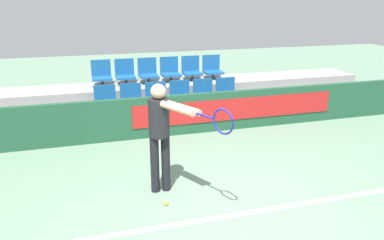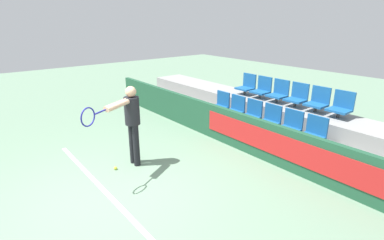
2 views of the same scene
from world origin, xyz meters
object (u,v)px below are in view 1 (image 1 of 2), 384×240
Objects in this scene: stadium_chair_0 at (106,101)px; stadium_chair_3 at (181,96)px; stadium_chair_2 at (157,97)px; stadium_chair_7 at (125,73)px; stadium_chair_5 at (227,92)px; stadium_chair_6 at (102,74)px; tennis_player at (163,128)px; stadium_chair_10 at (192,69)px; stadium_chair_11 at (212,68)px; stadium_chair_8 at (148,72)px; tennis_ball at (166,203)px; stadium_chair_9 at (170,71)px; stadium_chair_4 at (204,94)px; stadium_chair_1 at (132,99)px.

stadium_chair_3 is at bearing 0.00° from stadium_chair_0.
stadium_chair_2 is 1.26m from stadium_chair_7.
stadium_chair_5 is 3.01m from stadium_chair_6.
tennis_player reaches higher than stadium_chair_0.
stadium_chair_3 and stadium_chair_5 have the same top height.
stadium_chair_10 is (0.56, 1.06, 0.38)m from stadium_chair_3.
stadium_chair_11 is at bearing 34.38° from tennis_player.
stadium_chair_10 reaches higher than stadium_chair_5.
stadium_chair_7 is (-2.23, 1.06, 0.38)m from stadium_chair_5.
stadium_chair_3 is at bearing -32.34° from stadium_chair_6.
stadium_chair_8 reaches higher than tennis_ball.
tennis_ball is (-1.10, -4.51, -0.99)m from stadium_chair_9.
stadium_chair_4 is 2.02m from stadium_chair_7.
stadium_chair_5 is (0.56, 0.00, 0.00)m from stadium_chair_4.
stadium_chair_2 is 1.00× the size of stadium_chair_4.
stadium_chair_4 is 2.50m from stadium_chair_6.
stadium_chair_0 is at bearing 180.00° from stadium_chair_1.
stadium_chair_3 is 1.00× the size of stadium_chair_11.
stadium_chair_10 is (1.67, 0.00, 0.00)m from stadium_chair_7.
stadium_chair_9 is (1.67, 1.06, 0.38)m from stadium_chair_0.
stadium_chair_7 reaches higher than stadium_chair_5.
stadium_chair_9 is at bearing 32.34° from stadium_chair_0.
stadium_chair_1 is 1.00× the size of stadium_chair_4.
stadium_chair_9 is (1.12, 0.00, 0.00)m from stadium_chair_7.
stadium_chair_5 is 9.03× the size of tennis_ball.
stadium_chair_9 is 0.36× the size of tennis_player.
stadium_chair_6 is 2.23m from stadium_chair_10.
stadium_chair_0 is at bearing -90.00° from stadium_chair_6.
stadium_chair_10 is at bearing 32.34° from stadium_chair_1.
stadium_chair_3 is at bearing 180.00° from stadium_chair_4.
stadium_chair_2 is (1.12, 0.00, 0.00)m from stadium_chair_0.
stadium_chair_8 is 0.36× the size of tennis_player.
stadium_chair_8 is at bearing 147.66° from stadium_chair_5.
stadium_chair_1 is 1.00× the size of stadium_chair_11.
stadium_chair_0 is 9.03× the size of tennis_ball.
tennis_player is at bearing 81.84° from tennis_ball.
stadium_chair_2 is 1.00× the size of stadium_chair_3.
stadium_chair_7 reaches higher than stadium_chair_2.
stadium_chair_7 is 1.00× the size of stadium_chair_11.
stadium_chair_6 reaches higher than stadium_chair_0.
tennis_player is (-2.17, -3.07, 0.38)m from stadium_chair_5.
stadium_chair_6 reaches higher than stadium_chair_3.
stadium_chair_1 is at bearing 180.00° from stadium_chair_2.
stadium_chair_9 and stadium_chair_10 have the same top height.
stadium_chair_2 is at bearing 81.00° from tennis_ball.
stadium_chair_8 is 1.67m from stadium_chair_11.
stadium_chair_4 is at bearing -43.52° from stadium_chair_8.
stadium_chair_11 is (1.67, 0.00, 0.00)m from stadium_chair_8.
stadium_chair_1 is 1.58m from stadium_chair_9.
stadium_chair_0 is 1.00× the size of stadium_chair_11.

